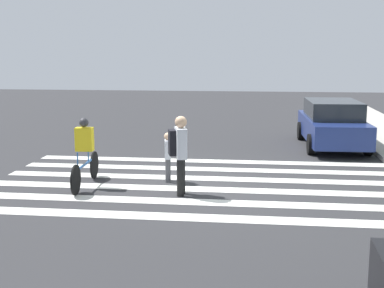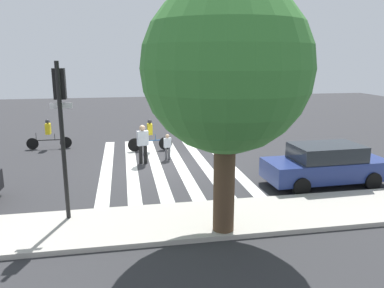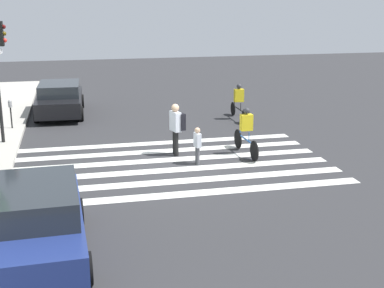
{
  "view_description": "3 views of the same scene",
  "coord_description": "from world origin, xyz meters",
  "px_view_note": "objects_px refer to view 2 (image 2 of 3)",
  "views": [
    {
      "loc": [
        12.47,
        1.32,
        3.16
      ],
      "look_at": [
        1.04,
        -0.05,
        1.15
      ],
      "focal_mm": 50.0,
      "sensor_mm": 36.0,
      "label": 1
    },
    {
      "loc": [
        1.86,
        16.17,
        4.69
      ],
      "look_at": [
        -1.08,
        0.25,
        0.94
      ],
      "focal_mm": 35.0,
      "sensor_mm": 36.0,
      "label": 2
    },
    {
      "loc": [
        -16.11,
        3.01,
        5.27
      ],
      "look_at": [
        -0.84,
        -0.43,
        0.89
      ],
      "focal_mm": 50.0,
      "sensor_mm": 36.0,
      "label": 3
    }
  ],
  "objects_px": {
    "street_tree": "(226,70)",
    "car_parked_far_curb": "(325,164)",
    "cyclist_far_lane": "(150,134)",
    "cyclist_near_curb": "(48,133)",
    "traffic_light": "(61,112)",
    "pedestrian_adult_yellow_jacket": "(168,145)",
    "pedestrian_adult_tall_backpack": "(143,141)"
  },
  "relations": [
    {
      "from": "street_tree",
      "to": "car_parked_far_curb",
      "type": "relative_size",
      "value": 1.42
    },
    {
      "from": "pedestrian_adult_tall_backpack",
      "to": "street_tree",
      "type": "bearing_deg",
      "value": 87.55
    },
    {
      "from": "traffic_light",
      "to": "street_tree",
      "type": "relative_size",
      "value": 0.7
    },
    {
      "from": "traffic_light",
      "to": "cyclist_far_lane",
      "type": "xyz_separation_m",
      "value": [
        -2.98,
        -8.08,
        -2.36
      ]
    },
    {
      "from": "cyclist_far_lane",
      "to": "traffic_light",
      "type": "bearing_deg",
      "value": 67.55
    },
    {
      "from": "street_tree",
      "to": "pedestrian_adult_tall_backpack",
      "type": "xyz_separation_m",
      "value": [
        1.73,
        -7.44,
        -3.37
      ]
    },
    {
      "from": "traffic_light",
      "to": "cyclist_far_lane",
      "type": "height_order",
      "value": "traffic_light"
    },
    {
      "from": "car_parked_far_curb",
      "to": "pedestrian_adult_yellow_jacket",
      "type": "bearing_deg",
      "value": -42.45
    },
    {
      "from": "pedestrian_adult_yellow_jacket",
      "to": "cyclist_near_curb",
      "type": "bearing_deg",
      "value": 142.2
    },
    {
      "from": "cyclist_near_curb",
      "to": "car_parked_far_curb",
      "type": "relative_size",
      "value": 0.49
    },
    {
      "from": "traffic_light",
      "to": "cyclist_near_curb",
      "type": "height_order",
      "value": "traffic_light"
    },
    {
      "from": "traffic_light",
      "to": "cyclist_near_curb",
      "type": "bearing_deg",
      "value": -76.86
    },
    {
      "from": "street_tree",
      "to": "cyclist_near_curb",
      "type": "bearing_deg",
      "value": -59.94
    },
    {
      "from": "street_tree",
      "to": "cyclist_near_curb",
      "type": "distance_m",
      "value": 13.33
    },
    {
      "from": "street_tree",
      "to": "cyclist_near_curb",
      "type": "xyz_separation_m",
      "value": [
        6.44,
        -11.12,
        -3.54
      ]
    },
    {
      "from": "traffic_light",
      "to": "cyclist_near_curb",
      "type": "distance_m",
      "value": 9.99
    },
    {
      "from": "street_tree",
      "to": "cyclist_near_curb",
      "type": "relative_size",
      "value": 2.88
    },
    {
      "from": "street_tree",
      "to": "car_parked_far_curb",
      "type": "distance_m",
      "value": 6.85
    },
    {
      "from": "traffic_light",
      "to": "pedestrian_adult_tall_backpack",
      "type": "relative_size",
      "value": 2.61
    },
    {
      "from": "street_tree",
      "to": "cyclist_far_lane",
      "type": "distance_m",
      "value": 10.44
    },
    {
      "from": "car_parked_far_curb",
      "to": "cyclist_near_curb",
      "type": "bearing_deg",
      "value": -36.72
    },
    {
      "from": "traffic_light",
      "to": "pedestrian_adult_tall_backpack",
      "type": "bearing_deg",
      "value": -113.41
    },
    {
      "from": "cyclist_far_lane",
      "to": "car_parked_far_curb",
      "type": "distance_m",
      "value": 8.89
    },
    {
      "from": "cyclist_near_curb",
      "to": "street_tree",
      "type": "bearing_deg",
      "value": 120.14
    },
    {
      "from": "cyclist_far_lane",
      "to": "car_parked_far_curb",
      "type": "xyz_separation_m",
      "value": [
        -6.08,
        6.49,
        -0.08
      ]
    },
    {
      "from": "traffic_light",
      "to": "cyclist_far_lane",
      "type": "bearing_deg",
      "value": -110.24
    },
    {
      "from": "traffic_light",
      "to": "street_tree",
      "type": "height_order",
      "value": "street_tree"
    },
    {
      "from": "cyclist_near_curb",
      "to": "cyclist_far_lane",
      "type": "xyz_separation_m",
      "value": [
        -5.18,
        1.38,
        0.01
      ]
    },
    {
      "from": "cyclist_near_curb",
      "to": "traffic_light",
      "type": "bearing_deg",
      "value": 103.22
    },
    {
      "from": "pedestrian_adult_tall_backpack",
      "to": "cyclist_near_curb",
      "type": "xyz_separation_m",
      "value": [
        4.71,
        -3.68,
        -0.18
      ]
    },
    {
      "from": "cyclist_near_curb",
      "to": "car_parked_far_curb",
      "type": "bearing_deg",
      "value": 145.14
    },
    {
      "from": "traffic_light",
      "to": "pedestrian_adult_yellow_jacket",
      "type": "xyz_separation_m",
      "value": [
        -3.66,
        -6.22,
        -2.54
      ]
    }
  ]
}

